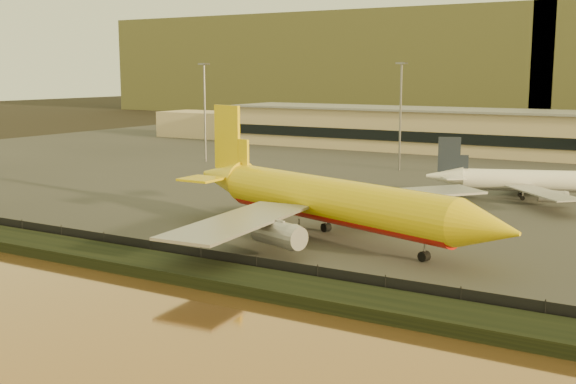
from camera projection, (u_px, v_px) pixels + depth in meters
name	position (u px, v px, depth m)	size (l,w,h in m)	color
ground	(247.00, 244.00, 99.33)	(900.00, 900.00, 0.00)	black
embankment	(167.00, 267.00, 84.79)	(320.00, 7.00, 1.40)	black
tarmac	(459.00, 166.00, 179.94)	(320.00, 220.00, 0.20)	#2D2D2D
perimeter_fence	(188.00, 255.00, 88.08)	(300.00, 0.05, 2.20)	black
terminal_building	(444.00, 131.00, 212.15)	(202.00, 25.00, 12.60)	tan
apron_light_masts	(502.00, 109.00, 152.86)	(152.20, 12.20, 25.40)	slate
distant_hills	(562.00, 57.00, 393.14)	(470.00, 160.00, 70.00)	olive
dhl_cargo_jet	(329.00, 201.00, 100.94)	(58.61, 55.89, 17.90)	yellow
white_narrowbody_jet	(534.00, 181.00, 132.57)	(37.75, 35.72, 11.23)	white
gse_vehicle_yellow	(360.00, 203.00, 124.15)	(4.20, 1.89, 1.89)	yellow
gse_vehicle_white	(273.00, 193.00, 134.72)	(4.02, 1.81, 1.81)	white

